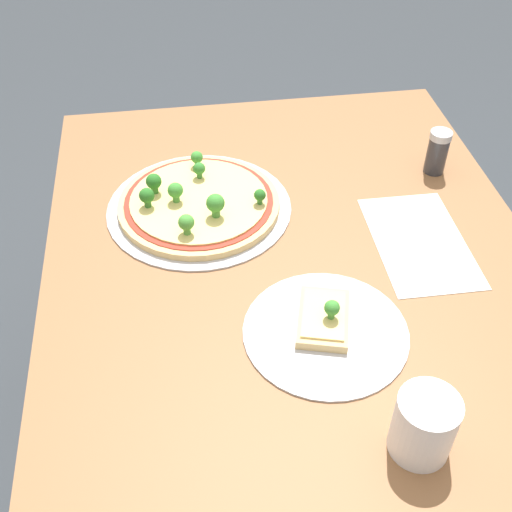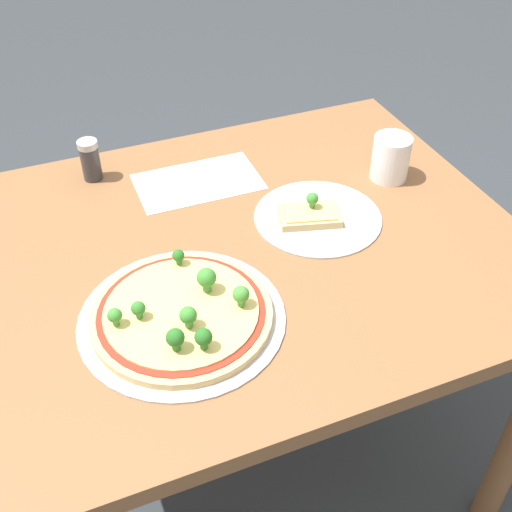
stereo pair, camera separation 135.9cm
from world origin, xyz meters
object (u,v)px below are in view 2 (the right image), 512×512
Objects in this scene: pizza_tray_slice at (314,216)px; drinking_cup at (391,158)px; condiment_shaker at (90,160)px; pizza_tray_whole at (182,314)px; dining_table at (239,281)px.

drinking_cup is at bearing -160.65° from pizza_tray_slice.
pizza_tray_slice is 2.80× the size of condiment_shaker.
drinking_cup reaches higher than pizza_tray_whole.
dining_table is 0.25m from pizza_tray_whole.
condiment_shaker is (0.39, -0.32, 0.04)m from pizza_tray_slice.
dining_table is 0.43m from drinking_cup.
pizza_tray_whole reaches higher than dining_table.
dining_table is 11.15× the size of drinking_cup.
drinking_cup reaches higher than condiment_shaker.
drinking_cup reaches higher than dining_table.
pizza_tray_slice is 0.24m from drinking_cup.
drinking_cup is 1.07× the size of condiment_shaker.
drinking_cup is 0.66m from condiment_shaker.
pizza_tray_slice is 2.63× the size of drinking_cup.
dining_table is at bearing 5.47° from pizza_tray_slice.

